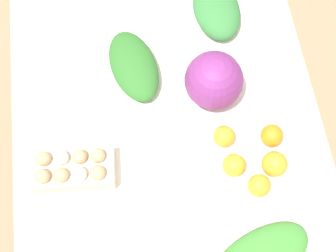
% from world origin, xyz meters
% --- Properties ---
extents(ground_plane, '(8.00, 8.00, 0.00)m').
position_xyz_m(ground_plane, '(0.00, 0.00, 0.00)').
color(ground_plane, '#937A5B').
extents(dining_table, '(1.28, 0.96, 0.78)m').
position_xyz_m(dining_table, '(0.00, 0.00, 0.68)').
color(dining_table, silver).
rests_on(dining_table, ground_plane).
extents(cabbage_purple, '(0.18, 0.18, 0.18)m').
position_xyz_m(cabbage_purple, '(0.10, -0.15, 0.87)').
color(cabbage_purple, '#7A2D75').
rests_on(cabbage_purple, dining_table).
extents(egg_carton, '(0.14, 0.25, 0.09)m').
position_xyz_m(egg_carton, '(-0.10, 0.30, 0.82)').
color(egg_carton, beige).
rests_on(egg_carton, dining_table).
extents(greens_bunch_chard, '(0.26, 0.17, 0.08)m').
position_xyz_m(greens_bunch_chard, '(0.39, -0.22, 0.82)').
color(greens_bunch_chard, '#337538').
rests_on(greens_bunch_chard, dining_table).
extents(greens_bunch_kale, '(0.29, 0.20, 0.07)m').
position_xyz_m(greens_bunch_kale, '(0.22, 0.08, 0.82)').
color(greens_bunch_kale, '#2D6B28').
rests_on(greens_bunch_kale, dining_table).
extents(orange_0, '(0.07, 0.07, 0.07)m').
position_xyz_m(orange_0, '(-0.23, -0.23, 0.81)').
color(orange_0, orange).
rests_on(orange_0, dining_table).
extents(orange_1, '(0.07, 0.07, 0.07)m').
position_xyz_m(orange_1, '(-0.16, -0.17, 0.81)').
color(orange_1, orange).
rests_on(orange_1, dining_table).
extents(orange_2, '(0.07, 0.07, 0.07)m').
position_xyz_m(orange_2, '(-0.08, -0.31, 0.81)').
color(orange_2, orange).
rests_on(orange_2, dining_table).
extents(orange_3, '(0.08, 0.08, 0.08)m').
position_xyz_m(orange_3, '(-0.17, -0.29, 0.82)').
color(orange_3, orange).
rests_on(orange_3, dining_table).
extents(orange_4, '(0.07, 0.07, 0.07)m').
position_xyz_m(orange_4, '(-0.06, -0.16, 0.81)').
color(orange_4, orange).
rests_on(orange_4, dining_table).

